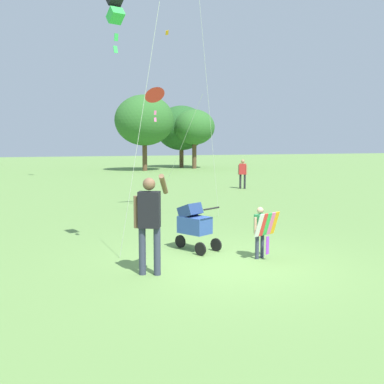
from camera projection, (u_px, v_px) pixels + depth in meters
name	position (u px, v px, depth m)	size (l,w,h in m)	color
ground_plane	(224.00, 264.00, 8.93)	(120.00, 120.00, 0.00)	#668E47
treeline_distant	(71.00, 124.00, 35.03)	(27.31, 7.28, 5.75)	brown
child_with_butterfly_kite	(261.00, 228.00, 9.30)	(0.60, 0.46, 1.04)	#33384C
person_adult_flyer	(149.00, 217.00, 8.14)	(0.67, 0.51, 1.80)	#33384C
stroller	(194.00, 223.00, 9.99)	(0.86, 1.08, 1.03)	black
kite_adult_black	(116.00, 9.00, 8.88)	(0.75, 1.40, 5.21)	black
kite_green_novelty	(155.00, 96.00, 15.35)	(1.17, 2.91, 4.10)	red
person_sitting_far	(243.00, 172.00, 22.60)	(0.37, 0.34, 1.42)	#232328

